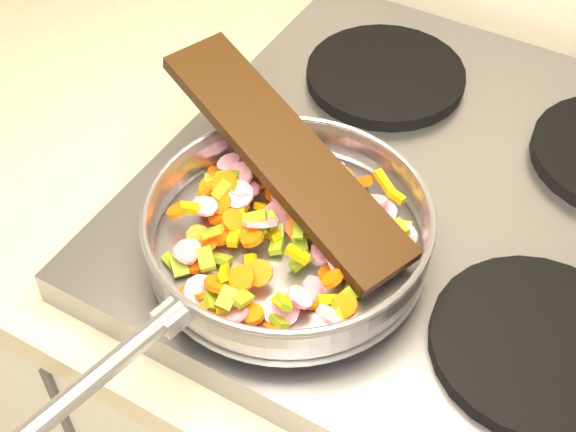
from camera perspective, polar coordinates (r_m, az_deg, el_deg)
The scene contains 7 objects.
cooktop at distance 0.87m, azimuth 11.15°, elevation 0.61°, with size 0.60×0.60×0.04m, color #939399.
grate_fl at distance 0.80m, azimuth -1.70°, elevation -0.66°, with size 0.19×0.19×0.02m, color black.
grate_fr at distance 0.74m, azimuth 17.32°, elevation -8.72°, with size 0.19×0.19×0.02m, color black.
grate_bl at distance 0.98m, azimuth 6.95°, elevation 9.91°, with size 0.19×0.19×0.02m, color black.
saute_pan at distance 0.74m, azimuth -0.16°, elevation -0.96°, with size 0.30×0.47×0.05m.
vegetable_heap at distance 0.75m, azimuth -0.62°, elevation -1.23°, with size 0.23×0.23×0.05m.
wooden_spatula at distance 0.77m, azimuth -0.19°, elevation 4.42°, with size 0.32×0.07×0.01m, color black.
Camera 1 is at (-0.55, 1.08, 1.54)m, focal length 50.00 mm.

